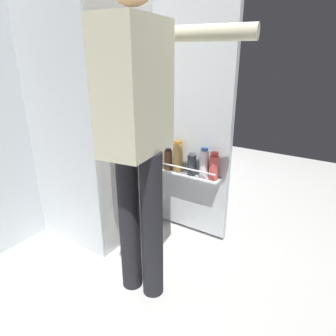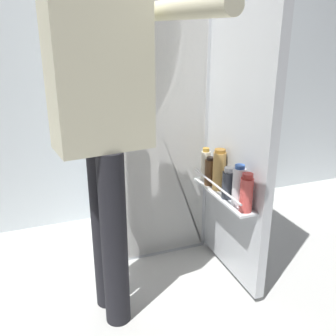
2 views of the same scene
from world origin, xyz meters
The scene contains 4 objects.
ground_plane centered at (0.00, 0.00, 0.00)m, with size 5.44×5.44×0.00m, color silver.
kitchen_wall centered at (0.00, 0.94, 1.30)m, with size 4.40×0.10×2.59m, color silver.
refrigerator centered at (0.03, 0.52, 0.85)m, with size 0.68×1.26×1.71m.
person centered at (-0.37, -0.14, 1.04)m, with size 0.60×0.69×1.73m.
Camera 2 is at (-0.67, -1.70, 1.34)m, focal length 40.18 mm.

